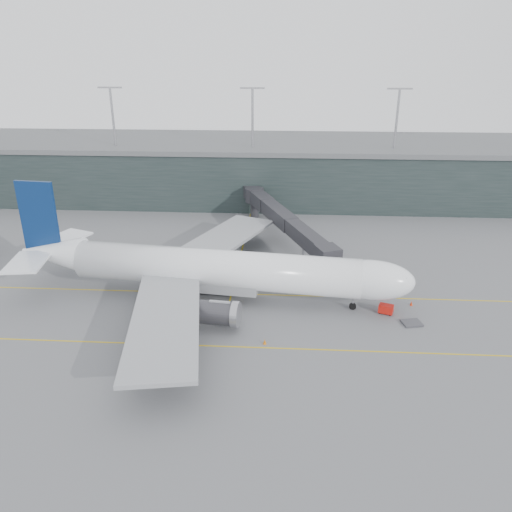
{
  "coord_description": "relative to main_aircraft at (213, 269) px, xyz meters",
  "views": [
    {
      "loc": [
        13.66,
        -77.87,
        37.22
      ],
      "look_at": [
        9.09,
        -4.0,
        6.89
      ],
      "focal_mm": 35.0,
      "sensor_mm": 36.0,
      "label": 1
    }
  ],
  "objects": [
    {
      "name": "cone_nose",
      "position": [
        31.59,
        -0.71,
        -4.73
      ],
      "size": [
        0.45,
        0.45,
        0.72
      ],
      "primitive_type": "cone",
      "color": "red",
      "rests_on": "ground"
    },
    {
      "name": "cone_tail",
      "position": [
        -11.3,
        -5.1,
        -4.72
      ],
      "size": [
        0.47,
        0.47,
        0.74
      ],
      "primitive_type": "cone",
      "color": "#E84D0C",
      "rests_on": "ground"
    },
    {
      "name": "terminal",
      "position": [
        -2.31,
        63.61,
        2.52
      ],
      "size": [
        240.0,
        36.0,
        29.0
      ],
      "color": "#1E2929",
      "rests_on": "ground"
    },
    {
      "name": "ground",
      "position": [
        -2.31,
        5.61,
        -5.09
      ],
      "size": [
        320.0,
        320.0,
        0.0
      ],
      "primitive_type": "plane",
      "color": "slate",
      "rests_on": "ground"
    },
    {
      "name": "taxiline_lead_main",
      "position": [
        2.69,
        25.61,
        -5.08
      ],
      "size": [
        0.25,
        60.0,
        0.02
      ],
      "primitive_type": "cube",
      "color": "gold",
      "rests_on": "ground"
    },
    {
      "name": "cone_wing_stbd",
      "position": [
        8.91,
        -13.43,
        -4.71
      ],
      "size": [
        0.48,
        0.48,
        0.77
      ],
      "primitive_type": "cone",
      "color": "#D0680B",
      "rests_on": "ground"
    },
    {
      "name": "jet_bridge",
      "position": [
        11.75,
        29.6,
        0.31
      ],
      "size": [
        20.52,
        45.32,
        7.22
      ],
      "rotation": [
        0.0,
        0.0,
        0.37
      ],
      "color": "#26262A",
      "rests_on": "ground"
    },
    {
      "name": "uld_a",
      "position": [
        -8.13,
        15.73,
        -4.14
      ],
      "size": [
        2.47,
        2.26,
        1.82
      ],
      "rotation": [
        0.0,
        0.0,
        -0.41
      ],
      "color": "#36363B",
      "rests_on": "ground"
    },
    {
      "name": "main_aircraft",
      "position": [
        0.0,
        0.0,
        0.0
      ],
      "size": [
        64.75,
        60.45,
        18.15
      ],
      "rotation": [
        0.0,
        0.0,
        -0.12
      ],
      "color": "white",
      "rests_on": "ground"
    },
    {
      "name": "cone_wing_port",
      "position": [
        5.11,
        14.91,
        -4.7
      ],
      "size": [
        0.49,
        0.49,
        0.79
      ],
      "primitive_type": "cone",
      "color": "#CD3E0B",
      "rests_on": "ground"
    },
    {
      "name": "taxiline_b",
      "position": [
        -2.31,
        -14.39,
        -5.08
      ],
      "size": [
        160.0,
        0.25,
        0.02
      ],
      "primitive_type": "cube",
      "color": "gold",
      "rests_on": "ground"
    },
    {
      "name": "taxiline_a",
      "position": [
        -2.31,
        1.61,
        -5.08
      ],
      "size": [
        160.0,
        0.25,
        0.02
      ],
      "primitive_type": "cube",
      "color": "gold",
      "rests_on": "ground"
    },
    {
      "name": "uld_c",
      "position": [
        -1.7,
        16.15,
        -4.25
      ],
      "size": [
        1.99,
        1.71,
        1.6
      ],
      "rotation": [
        0.0,
        0.0,
        -0.19
      ],
      "color": "#36363B",
      "rests_on": "ground"
    },
    {
      "name": "baggage_dolly",
      "position": [
        30.35,
        -6.63,
        -4.93
      ],
      "size": [
        3.19,
        2.77,
        0.28
      ],
      "primitive_type": "cube",
      "rotation": [
        0.0,
        0.0,
        0.22
      ],
      "color": "#3B3B41",
      "rests_on": "ground"
    },
    {
      "name": "gse_cart",
      "position": [
        27.06,
        -3.64,
        -4.28
      ],
      "size": [
        2.48,
        2.04,
        1.46
      ],
      "rotation": [
        0.0,
        0.0,
        -0.37
      ],
      "color": "red",
      "rests_on": "ground"
    },
    {
      "name": "uld_b",
      "position": [
        -4.34,
        16.14,
        -4.18
      ],
      "size": [
        2.36,
        2.16,
        1.74
      ],
      "rotation": [
        0.0,
        0.0,
        0.41
      ],
      "color": "#36363B",
      "rests_on": "ground"
    }
  ]
}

